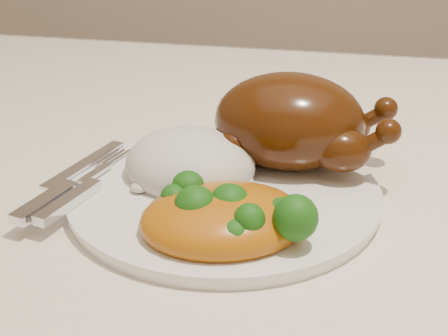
# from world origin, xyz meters

# --- Properties ---
(dining_table) EXTENTS (1.60, 0.90, 0.76)m
(dining_table) POSITION_xyz_m (0.00, 0.00, 0.67)
(dining_table) COLOR brown
(dining_table) RESTS_ON floor
(tablecloth) EXTENTS (1.73, 1.03, 0.18)m
(tablecloth) POSITION_xyz_m (0.00, 0.00, 0.74)
(tablecloth) COLOR beige
(tablecloth) RESTS_ON dining_table
(dinner_plate) EXTENTS (0.30, 0.30, 0.01)m
(dinner_plate) POSITION_xyz_m (-0.11, -0.04, 0.77)
(dinner_plate) COLOR white
(dinner_plate) RESTS_ON tablecloth
(roast_chicken) EXTENTS (0.18, 0.12, 0.10)m
(roast_chicken) POSITION_xyz_m (-0.06, 0.02, 0.83)
(roast_chicken) COLOR #442007
(roast_chicken) RESTS_ON dinner_plate
(rice_mound) EXTENTS (0.15, 0.14, 0.07)m
(rice_mound) POSITION_xyz_m (-0.15, -0.03, 0.79)
(rice_mound) COLOR silver
(rice_mound) RESTS_ON dinner_plate
(mac_and_cheese) EXTENTS (0.17, 0.15, 0.06)m
(mac_and_cheese) POSITION_xyz_m (-0.09, -0.12, 0.79)
(mac_and_cheese) COLOR #B8710B
(mac_and_cheese) RESTS_ON dinner_plate
(cutlery) EXTENTS (0.06, 0.18, 0.01)m
(cutlery) POSITION_xyz_m (-0.25, -0.08, 0.79)
(cutlery) COLOR silver
(cutlery) RESTS_ON dinner_plate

